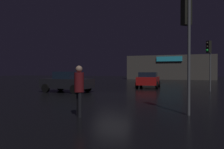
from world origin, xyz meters
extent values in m
plane|color=black|center=(0.00, 0.00, 0.00)|extent=(120.00, 120.00, 0.00)
cube|color=#4C4742|center=(0.67, 33.64, 2.40)|extent=(17.06, 6.29, 4.79)
cube|color=#33CCF2|center=(0.67, 30.34, 4.03)|extent=(4.84, 0.24, 0.93)
cylinder|color=#595B60|center=(6.49, 5.11, 2.02)|extent=(0.11, 0.11, 4.05)
cube|color=black|center=(6.37, 5.01, 3.57)|extent=(0.40, 0.41, 0.95)
sphere|color=black|center=(6.24, 4.91, 3.86)|extent=(0.20, 0.20, 0.20)
sphere|color=black|center=(6.24, 4.91, 3.57)|extent=(0.20, 0.20, 0.20)
sphere|color=#19D13F|center=(6.24, 4.91, 3.28)|extent=(0.20, 0.20, 0.20)
cylinder|color=#595B60|center=(5.12, -5.97, 2.15)|extent=(0.11, 0.11, 4.31)
cube|color=black|center=(5.02, -5.85, 3.81)|extent=(0.41, 0.41, 1.00)
sphere|color=black|center=(4.91, -5.73, 4.11)|extent=(0.20, 0.20, 0.20)
sphere|color=black|center=(4.91, -5.73, 3.81)|extent=(0.20, 0.20, 0.20)
sphere|color=#19D13F|center=(4.91, -5.73, 3.51)|extent=(0.20, 0.20, 0.20)
cube|color=black|center=(-3.98, 0.64, 0.68)|extent=(4.07, 2.14, 0.71)
cube|color=black|center=(-3.93, 0.63, 1.31)|extent=(1.71, 1.78, 0.55)
cylinder|color=black|center=(-2.61, 1.45, 0.33)|extent=(0.67, 0.27, 0.65)
cylinder|color=black|center=(-2.76, -0.38, 0.33)|extent=(0.67, 0.27, 0.65)
cylinder|color=black|center=(-5.20, 1.66, 0.33)|extent=(0.67, 0.27, 0.65)
cylinder|color=black|center=(-5.35, -0.18, 0.33)|extent=(0.67, 0.27, 0.65)
cube|color=#A51414|center=(1.07, 7.40, 0.70)|extent=(2.09, 3.99, 0.73)
cube|color=black|center=(1.09, 7.13, 1.29)|extent=(1.76, 1.83, 0.45)
cylinder|color=black|center=(0.07, 8.61, 0.34)|extent=(0.27, 0.69, 0.67)
cylinder|color=black|center=(1.90, 8.73, 0.34)|extent=(0.27, 0.69, 0.67)
cylinder|color=black|center=(0.25, 6.06, 0.34)|extent=(0.27, 0.69, 0.67)
cylinder|color=black|center=(2.07, 6.18, 0.34)|extent=(0.27, 0.69, 0.67)
cylinder|color=black|center=(1.55, -7.63, 0.44)|extent=(0.14, 0.14, 0.88)
cylinder|color=black|center=(1.43, -7.52, 0.44)|extent=(0.14, 0.14, 0.88)
cylinder|color=maroon|center=(1.49, -7.58, 1.22)|extent=(0.48, 0.48, 0.69)
sphere|color=tan|center=(1.49, -7.58, 1.69)|extent=(0.24, 0.24, 0.24)
camera|label=1|loc=(5.32, -14.72, 1.60)|focal=36.54mm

